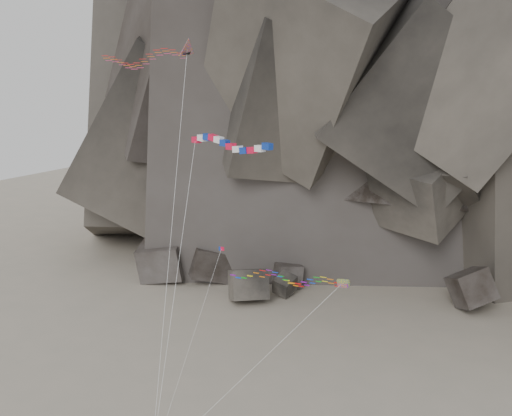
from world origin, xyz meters
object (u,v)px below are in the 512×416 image
at_px(parafoil_kite, 282,277).
at_px(pennant_kite, 209,287).
at_px(delta_kite, 140,58).
at_px(banner_kite, 228,145).

bearing_deg(parafoil_kite, pennant_kite, -125.25).
distance_m(parafoil_kite, pennant_kite, 7.05).
xyz_separation_m(parafoil_kite, pennant_kite, (-5.07, -4.90, -0.16)).
relative_size(delta_kite, parafoil_kite, 2.09).
xyz_separation_m(banner_kite, parafoil_kite, (2.32, 6.22, -12.82)).
relative_size(parafoil_kite, pennant_kite, 1.11).
xyz_separation_m(banner_kite, pennant_kite, (-2.75, 1.33, -12.99)).
relative_size(delta_kite, banner_kite, 1.33).
bearing_deg(pennant_kite, parafoil_kite, 48.99).
height_order(delta_kite, pennant_kite, delta_kite).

